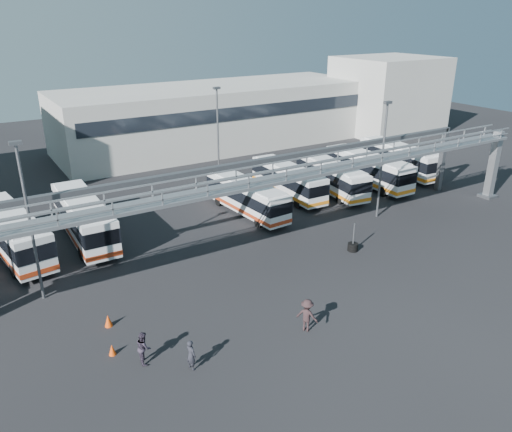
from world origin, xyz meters
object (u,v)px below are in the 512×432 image
bus_6 (288,179)px  bus_9 (399,158)px  bus_2 (84,217)px  tire_stack (353,246)px  cone_left (112,350)px  pedestrian_b (144,347)px  pedestrian_a (191,355)px  light_pole_back (218,132)px  light_pole_left (29,215)px  bus_5 (247,196)px  light_pole_mid (383,154)px  cone_right (108,321)px  pedestrian_c (307,315)px  bus_1 (12,232)px  bus_8 (368,168)px  bus_7 (331,176)px

bus_6 → bus_9: 14.85m
bus_2 → tire_stack: size_ratio=5.03×
cone_left → pedestrian_b: bearing=-49.2°
pedestrian_a → tire_stack: tire_stack is taller
light_pole_back → light_pole_left: bearing=-145.0°
bus_9 → pedestrian_a: bus_9 is taller
bus_5 → pedestrian_b: bus_5 is taller
light_pole_back → bus_2: bearing=-157.8°
tire_stack → light_pole_mid: bearing=32.3°
bus_6 → cone_right: bearing=-147.6°
pedestrian_c → pedestrian_a: bearing=55.4°
bus_1 → cone_left: bus_1 is taller
light_pole_mid → bus_9: 14.45m
bus_6 → cone_right: (-21.72, -12.91, -1.35)m
bus_2 → bus_6: bearing=0.4°
light_pole_back → bus_9: size_ratio=0.92×
light_pole_mid → tire_stack: bearing=-147.7°
bus_6 → tire_stack: (-2.92, -12.83, -1.33)m
light_pole_back → pedestrian_c: light_pole_back is taller
bus_2 → tire_stack: bearing=-36.9°
pedestrian_c → cone_left: (-10.15, 3.63, -0.68)m
bus_1 → tire_stack: 25.48m
bus_5 → cone_right: bearing=-149.2°
pedestrian_b → tire_stack: (18.12, 4.26, -0.52)m
bus_1 → light_pole_back: bearing=8.8°
light_pole_left → pedestrian_a: light_pole_left is taller
cone_left → bus_2: bearing=80.7°
cone_right → cone_left: bearing=-102.2°
light_pole_mid → pedestrian_a: size_ratio=6.00×
cone_left → pedestrian_a: bearing=-46.1°
light_pole_back → bus_8: size_ratio=0.93×
tire_stack → bus_1: bearing=150.0°
bus_8 → cone_left: 34.37m
bus_9 → cone_left: size_ratio=17.85×
bus_5 → bus_7: (10.25, 0.60, 0.03)m
cone_right → bus_2: bearing=81.3°
pedestrian_c → cone_right: size_ratio=2.70×
bus_2 → tire_stack: bus_2 is taller
bus_5 → cone_right: size_ratio=13.99×
bus_7 → cone_right: 28.53m
bus_2 → light_pole_left: bearing=-120.3°
light_pole_mid → pedestrian_c: 19.59m
bus_1 → bus_9: bearing=-9.0°
light_pole_left → cone_left: (2.06, -7.95, -5.42)m
bus_5 → cone_right: bus_5 is taller
bus_7 → pedestrian_b: bearing=-140.9°
bus_8 → cone_right: size_ratio=15.02×
light_pole_left → bus_7: 29.65m
light_pole_mid → light_pole_back: bearing=118.1°
bus_1 → bus_5: size_ratio=1.13×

